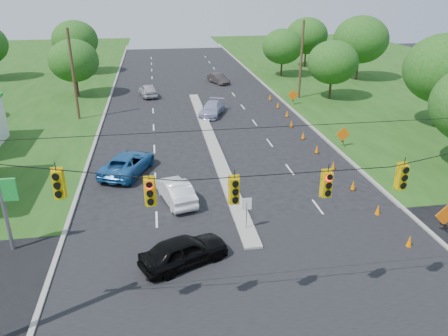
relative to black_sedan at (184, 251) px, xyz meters
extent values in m
plane|color=black|center=(3.68, -3.37, -0.77)|extent=(160.00, 160.00, 0.00)
cube|color=black|center=(3.68, -3.37, -0.77)|extent=(160.00, 14.00, 0.02)
cube|color=gray|center=(-6.42, 26.63, -0.77)|extent=(0.25, 110.00, 0.16)
cube|color=gray|center=(13.78, 26.63, -0.77)|extent=(0.25, 110.00, 0.16)
cube|color=gray|center=(3.68, 17.63, -0.77)|extent=(1.00, 34.00, 0.18)
cylinder|color=gray|center=(3.68, 2.63, 0.13)|extent=(0.06, 0.06, 1.80)
cube|color=white|center=(3.68, 2.63, 0.93)|extent=(0.55, 0.04, 0.70)
cylinder|color=black|center=(3.68, -4.37, 6.23)|extent=(24.00, 0.04, 0.04)
cube|color=yellow|center=(-4.32, -4.37, 5.98)|extent=(0.34, 0.24, 1.00)
cube|color=yellow|center=(-1.32, -4.37, 5.46)|extent=(0.34, 0.24, 1.00)
cube|color=yellow|center=(1.68, -4.37, 5.28)|extent=(0.34, 0.24, 1.00)
cube|color=yellow|center=(5.18, -4.37, 5.28)|extent=(0.34, 0.24, 1.00)
cube|color=yellow|center=(8.18, -4.37, 5.37)|extent=(0.34, 0.24, 1.00)
cylinder|color=#422D1C|center=(-8.82, 26.63, 3.73)|extent=(0.28, 0.28, 9.00)
cylinder|color=#422D1C|center=(16.18, 31.63, 3.73)|extent=(0.28, 0.28, 9.00)
cylinder|color=gray|center=(-8.82, 2.63, 1.23)|extent=(0.20, 0.20, 4.00)
cube|color=green|center=(-8.82, 2.63, 2.73)|extent=(1.60, 0.15, 1.20)
cone|color=#FF7500|center=(11.88, -0.37, -0.42)|extent=(0.32, 0.32, 0.70)
cone|color=#FF7500|center=(11.88, 3.13, -0.42)|extent=(0.32, 0.32, 0.70)
cone|color=#FF7500|center=(11.88, 6.63, -0.42)|extent=(0.32, 0.32, 0.70)
cone|color=#FF7500|center=(11.88, 10.13, -0.42)|extent=(0.32, 0.32, 0.70)
cone|color=#FF7500|center=(11.88, 13.63, -0.42)|extent=(0.32, 0.32, 0.70)
cone|color=#FF7500|center=(11.88, 17.13, -0.42)|extent=(0.32, 0.32, 0.70)
cone|color=#FF7500|center=(11.88, 20.63, -0.42)|extent=(0.32, 0.32, 0.70)
cone|color=#FF7500|center=(12.48, 24.13, -0.42)|extent=(0.32, 0.32, 0.70)
cone|color=#FF7500|center=(12.48, 27.63, -0.42)|extent=(0.32, 0.32, 0.70)
cone|color=#FF7500|center=(12.48, 31.13, -0.42)|extent=(0.32, 0.32, 0.70)
cube|color=black|center=(14.48, 0.63, -0.22)|extent=(0.06, 0.58, 0.26)
cube|color=black|center=(14.48, 0.63, -0.22)|extent=(0.06, 0.58, 0.26)
cube|color=orange|center=(14.48, 0.63, 0.38)|extent=(1.27, 0.05, 1.27)
cube|color=black|center=(14.48, 14.63, -0.22)|extent=(0.06, 0.58, 0.26)
cube|color=black|center=(14.48, 14.63, -0.22)|extent=(0.06, 0.58, 0.26)
cube|color=orange|center=(14.48, 14.63, 0.38)|extent=(1.27, 0.05, 1.27)
cube|color=black|center=(14.48, 28.63, -0.22)|extent=(0.06, 0.58, 0.26)
cube|color=black|center=(14.48, 28.63, -0.22)|extent=(0.06, 0.58, 0.26)
cube|color=orange|center=(14.48, 28.63, 0.38)|extent=(1.27, 0.05, 1.27)
cylinder|color=black|center=(-10.32, 36.63, 0.49)|extent=(0.28, 0.28, 2.52)
ellipsoid|color=#194C14|center=(-10.32, 36.63, 3.57)|extent=(5.88, 5.88, 5.04)
cylinder|color=black|center=(-12.32, 51.63, 0.67)|extent=(0.28, 0.28, 2.88)
ellipsoid|color=#194C14|center=(-12.32, 51.63, 4.19)|extent=(6.72, 6.72, 5.76)
cylinder|color=black|center=(25.68, 18.63, 0.85)|extent=(0.28, 0.28, 3.24)
ellipsoid|color=#194C14|center=(25.68, 18.63, 4.81)|extent=(7.56, 7.56, 6.48)
cylinder|color=black|center=(19.68, 30.63, 0.49)|extent=(0.28, 0.28, 2.52)
ellipsoid|color=#194C14|center=(19.68, 30.63, 3.57)|extent=(5.88, 5.88, 5.04)
cylinder|color=black|center=(27.68, 40.63, 0.85)|extent=(0.28, 0.28, 3.24)
ellipsoid|color=#194C14|center=(27.68, 40.63, 4.81)|extent=(7.56, 7.56, 6.48)
cylinder|color=black|center=(23.68, 51.63, 0.67)|extent=(0.28, 0.28, 2.88)
ellipsoid|color=#194C14|center=(23.68, 51.63, 4.19)|extent=(6.72, 6.72, 5.76)
cylinder|color=black|center=(17.68, 44.63, 0.49)|extent=(0.28, 0.28, 2.52)
ellipsoid|color=#194C14|center=(17.68, 44.63, 3.57)|extent=(5.88, 5.88, 5.04)
imported|color=black|center=(0.00, 0.00, 0.00)|extent=(4.85, 3.51, 1.54)
imported|color=white|center=(-0.03, 6.88, -0.05)|extent=(2.59, 4.63, 1.45)
imported|color=#1F5C9D|center=(-3.28, 11.91, 0.00)|extent=(4.44, 6.09, 1.54)
imported|color=#9C9EC1|center=(4.83, 25.96, -0.07)|extent=(3.58, 5.18, 1.39)
imported|color=#B4B4BB|center=(-1.83, 35.30, -0.01)|extent=(2.60, 4.69, 1.51)
imported|color=#312C2C|center=(7.75, 41.31, -0.11)|extent=(2.87, 4.24, 1.32)
camera|label=1|loc=(-0.91, -18.26, 12.24)|focal=35.00mm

